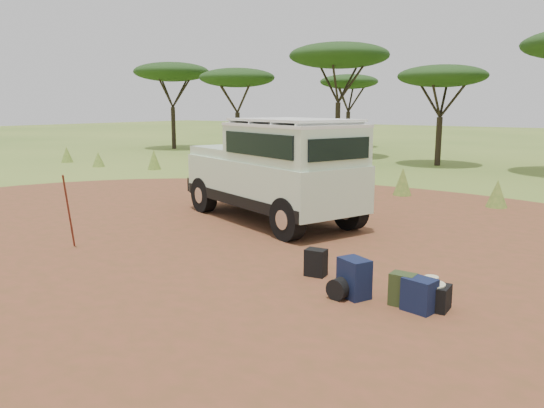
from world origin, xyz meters
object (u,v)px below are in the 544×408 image
Objects in this scene: walking_staff at (69,212)px; backpack_black at (316,263)px; hard_case at (430,296)px; duffel_navy at (419,295)px; safari_vehicle at (275,172)px; backpack_olive at (403,290)px; backpack_navy at (354,278)px.

walking_staff is 5.18m from backpack_black.
duffel_navy is at bearing -118.80° from hard_case.
safari_vehicle is 11.61× the size of duffel_navy.
backpack_olive is at bearing -22.83° from backpack_black.
backpack_olive is at bearing 177.07° from duffel_navy.
hard_case is at bearing -26.84° from walking_staff.
walking_staff reaches higher than hard_case.
safari_vehicle is at bearing 32.22° from walking_staff.
backpack_navy is 1.01m from duffel_navy.
backpack_olive is 0.28m from duffel_navy.
walking_staff is at bearing -147.33° from backpack_navy.
walking_staff is 7.17m from hard_case.
backpack_olive is (4.83, -3.62, -1.00)m from safari_vehicle.
walking_staff reaches higher than backpack_olive.
backpack_black is at bearing 175.87° from backpack_navy.
duffel_navy is (1.01, 0.03, -0.06)m from backpack_navy.
hard_case is (2.10, -0.32, -0.05)m from backpack_black.
safari_vehicle is 11.53× the size of backpack_olive.
backpack_olive is (0.73, 0.10, -0.06)m from backpack_navy.
backpack_black is at bearing 168.41° from hard_case.
backpack_navy reaches higher than hard_case.
backpack_navy is at bearing -171.25° from hard_case.
safari_vehicle reaches higher than walking_staff.
walking_staff is 7.05m from duffel_navy.
safari_vehicle is 11.90× the size of backpack_black.
duffel_navy is at bearing 26.51° from backpack_navy.
duffel_navy is at bearing -22.73° from backpack_black.
backpack_black is 0.78× the size of backpack_navy.
walking_staff is 3.22× the size of backpack_olive.
backpack_olive reaches higher than duffel_navy.
backpack_navy is 1.25× the size of backpack_olive.
safari_vehicle is 3.57× the size of walking_staff.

